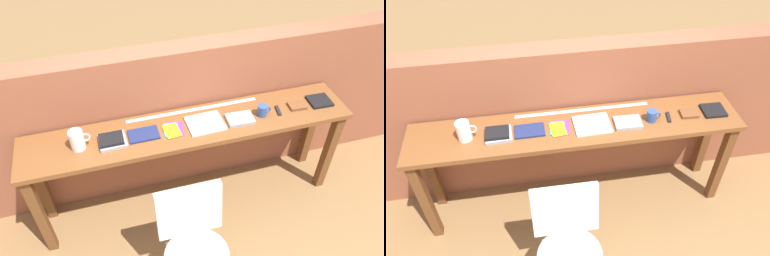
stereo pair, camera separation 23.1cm
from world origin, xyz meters
TOP-DOWN VIEW (x-y plane):
  - ground_plane at (0.00, 0.00)m, footprint 40.00×40.00m
  - brick_wall_back at (0.00, 0.64)m, footprint 6.00×0.20m
  - sideboard at (0.00, 0.30)m, footprint 2.50×0.44m
  - chair_white_moulded at (-0.18, -0.42)m, footprint 0.44×0.46m
  - pitcher_white at (-0.81, 0.29)m, footprint 0.14×0.10m
  - book_stack_leftmost at (-0.58, 0.28)m, footprint 0.20×0.18m
  - magazine_cycling at (-0.35, 0.29)m, footprint 0.22×0.14m
  - pamphlet_pile_colourful at (-0.13, 0.29)m, footprint 0.16×0.18m
  - book_open_centre at (0.11, 0.28)m, footprint 0.28×0.23m
  - book_grey_hardcover at (0.38, 0.26)m, footprint 0.21×0.15m
  - mug at (0.57, 0.27)m, footprint 0.11×0.08m
  - multitool_folded at (0.70, 0.27)m, footprint 0.04×0.11m
  - leather_journal_brown at (0.87, 0.28)m, footprint 0.14×0.11m
  - book_repair_rightmost at (1.07, 0.29)m, footprint 0.18×0.17m
  - ruler_metal_back_edge at (0.07, 0.47)m, footprint 1.05×0.03m

SIDE VIEW (x-z plane):
  - ground_plane at x=0.00m, z-range 0.00..0.00m
  - chair_white_moulded at x=-0.18m, z-range 0.08..0.97m
  - brick_wall_back at x=0.00m, z-range 0.00..1.36m
  - sideboard at x=0.00m, z-range 0.30..1.18m
  - ruler_metal_back_edge at x=0.07m, z-range 0.88..0.88m
  - pamphlet_pile_colourful at x=-0.13m, z-range 0.88..0.89m
  - magazine_cycling at x=-0.35m, z-range 0.88..0.90m
  - multitool_folded at x=0.70m, z-range 0.88..0.90m
  - book_open_centre at x=0.11m, z-range 0.88..0.90m
  - book_repair_rightmost at x=1.07m, z-range 0.88..0.90m
  - leather_journal_brown at x=0.87m, z-range 0.88..0.90m
  - book_grey_hardcover at x=0.38m, z-range 0.88..0.91m
  - book_stack_leftmost at x=-0.58m, z-range 0.88..0.93m
  - mug at x=0.57m, z-range 0.88..0.97m
  - pitcher_white at x=-0.81m, z-range 0.87..1.05m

